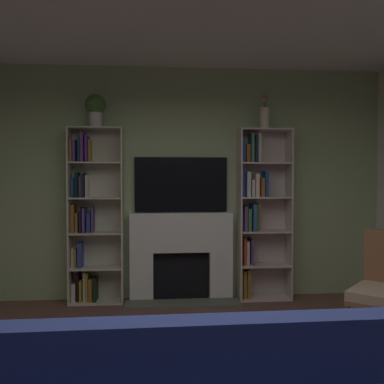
{
  "coord_description": "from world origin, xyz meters",
  "views": [
    {
      "loc": [
        -0.3,
        -2.49,
        1.48
      ],
      "look_at": [
        0.0,
        1.1,
        1.36
      ],
      "focal_mm": 39.59,
      "sensor_mm": 36.0,
      "label": 1
    }
  ],
  "objects": [
    {
      "name": "vase_with_flowers",
      "position": [
        1.02,
        2.59,
        2.24
      ],
      "size": [
        0.12,
        0.12,
        0.43
      ],
      "color": "beige",
      "rests_on": "bookshelf_right"
    },
    {
      "name": "bookshelf_right",
      "position": [
        0.94,
        2.63,
        1.08
      ],
      "size": [
        0.64,
        0.3,
        2.08
      ],
      "color": "beige",
      "rests_on": "ground_plane"
    },
    {
      "name": "bookshelf_left",
      "position": [
        -1.08,
        2.64,
        1.01
      ],
      "size": [
        0.64,
        0.29,
        2.08
      ],
      "color": "beige",
      "rests_on": "ground_plane"
    },
    {
      "name": "fireplace",
      "position": [
        0.0,
        2.64,
        0.55
      ],
      "size": [
        1.35,
        0.49,
        1.06
      ],
      "color": "white",
      "rests_on": "ground_plane"
    },
    {
      "name": "wall_back_accent",
      "position": [
        0.0,
        2.77,
        1.42
      ],
      "size": [
        5.18,
        0.06,
        2.84
      ],
      "primitive_type": "cube",
      "color": "#A1BA83",
      "rests_on": "ground_plane"
    },
    {
      "name": "tv",
      "position": [
        0.0,
        2.71,
        1.4
      ],
      "size": [
        1.13,
        0.06,
        0.67
      ],
      "primitive_type": "cube",
      "color": "black",
      "rests_on": "fireplace"
    },
    {
      "name": "potted_plant",
      "position": [
        -1.01,
        2.59,
        2.31
      ],
      "size": [
        0.24,
        0.24,
        0.39
      ],
      "color": "silver",
      "rests_on": "bookshelf_left"
    }
  ]
}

